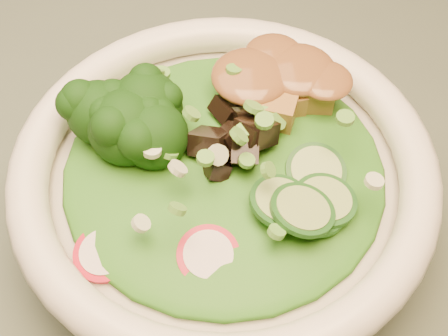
{
  "coord_description": "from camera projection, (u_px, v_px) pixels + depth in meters",
  "views": [
    {
      "loc": [
        0.23,
        -0.09,
        1.14
      ],
      "look_at": [
        0.23,
        0.15,
        0.81
      ],
      "focal_mm": 50.0,
      "sensor_mm": 36.0,
      "label": 1
    }
  ],
  "objects": [
    {
      "name": "salad_bowl",
      "position": [
        224.0,
        186.0,
        0.42
      ],
      "size": [
        0.28,
        0.28,
        0.08
      ],
      "rotation": [
        0.0,
        0.0,
        0.07
      ],
      "color": "white",
      "rests_on": "dining_table"
    },
    {
      "name": "lettuce_bed",
      "position": [
        224.0,
        167.0,
        0.41
      ],
      "size": [
        0.21,
        0.21,
        0.02
      ],
      "primitive_type": "ellipsoid",
      "color": "#216415",
      "rests_on": "salad_bowl"
    },
    {
      "name": "broccoli_florets",
      "position": [
        136.0,
        117.0,
        0.41
      ],
      "size": [
        0.09,
        0.08,
        0.05
      ],
      "primitive_type": null,
      "rotation": [
        0.0,
        0.0,
        0.07
      ],
      "color": "black",
      "rests_on": "salad_bowl"
    },
    {
      "name": "radish_slices",
      "position": [
        173.0,
        248.0,
        0.37
      ],
      "size": [
        0.12,
        0.05,
        0.02
      ],
      "primitive_type": null,
      "rotation": [
        0.0,
        0.0,
        0.07
      ],
      "color": "#A70C20",
      "rests_on": "salad_bowl"
    },
    {
      "name": "cucumber_slices",
      "position": [
        321.0,
        199.0,
        0.38
      ],
      "size": [
        0.08,
        0.08,
        0.04
      ],
      "primitive_type": null,
      "rotation": [
        0.0,
        0.0,
        0.07
      ],
      "color": "#A7CD72",
      "rests_on": "salad_bowl"
    },
    {
      "name": "mushroom_heap",
      "position": [
        233.0,
        140.0,
        0.4
      ],
      "size": [
        0.08,
        0.08,
        0.04
      ],
      "primitive_type": null,
      "rotation": [
        0.0,
        0.0,
        0.07
      ],
      "color": "black",
      "rests_on": "salad_bowl"
    },
    {
      "name": "tofu_cubes",
      "position": [
        271.0,
        90.0,
        0.43
      ],
      "size": [
        0.1,
        0.07,
        0.04
      ],
      "primitive_type": null,
      "rotation": [
        0.0,
        0.0,
        0.07
      ],
      "color": "brown",
      "rests_on": "salad_bowl"
    },
    {
      "name": "peanut_sauce",
      "position": [
        272.0,
        76.0,
        0.42
      ],
      "size": [
        0.07,
        0.06,
        0.02
      ],
      "primitive_type": "ellipsoid",
      "color": "brown",
      "rests_on": "tofu_cubes"
    },
    {
      "name": "scallion_garnish",
      "position": [
        224.0,
        143.0,
        0.39
      ],
      "size": [
        0.2,
        0.2,
        0.02
      ],
      "primitive_type": null,
      "color": "#599E37",
      "rests_on": "salad_bowl"
    }
  ]
}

